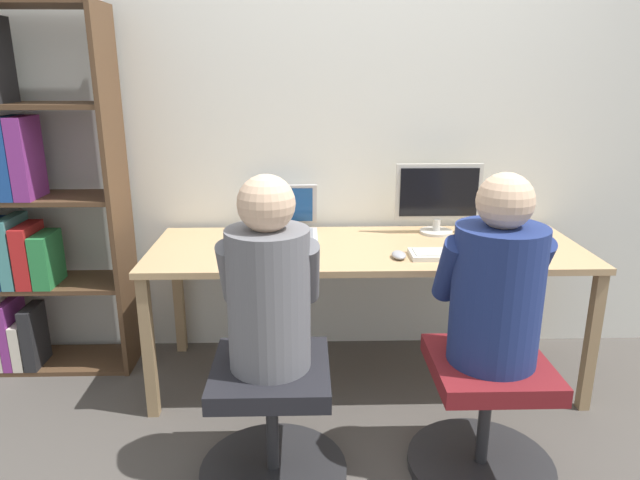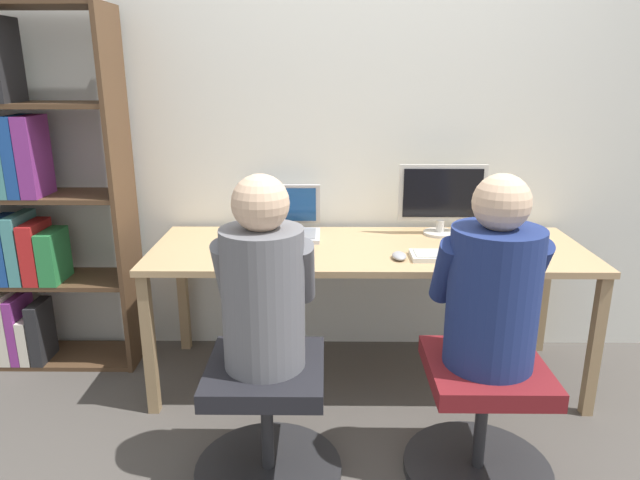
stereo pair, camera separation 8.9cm
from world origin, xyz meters
The scene contains 12 objects.
ground_plane centered at (0.00, 0.00, 0.00)m, with size 14.00×14.00×0.00m, color #4C4742.
wall_back centered at (0.00, 0.78, 1.30)m, with size 10.00×0.05×2.60m.
desk centered at (0.00, 0.36, 0.65)m, with size 2.09×0.71×0.71m.
desktop_monitor centered at (0.39, 0.58, 0.90)m, with size 0.45×0.17×0.37m.
laptop centered at (-0.42, 0.57, 0.76)m, with size 0.37×0.34×0.25m.
keyboard centered at (0.40, 0.19, 0.72)m, with size 0.43×0.15×0.03m.
computer_mouse_by_keyboard centered at (0.13, 0.17, 0.72)m, with size 0.06×0.11×0.03m.
office_chair_left centered at (0.40, -0.37, 0.25)m, with size 0.58×0.58×0.49m.
office_chair_right centered at (-0.43, -0.39, 0.25)m, with size 0.58×0.58×0.49m.
person_at_monitor centered at (0.40, -0.36, 0.79)m, with size 0.40×0.35×0.71m.
person_at_laptop centered at (-0.43, -0.38, 0.80)m, with size 0.37×0.33×0.71m.
bookshelf centered at (-1.78, 0.52, 0.88)m, with size 0.88×0.32×1.83m.
Camera 2 is at (-0.21, -2.28, 1.54)m, focal length 32.00 mm.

